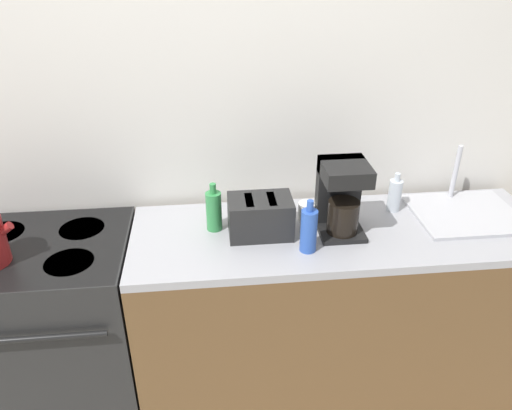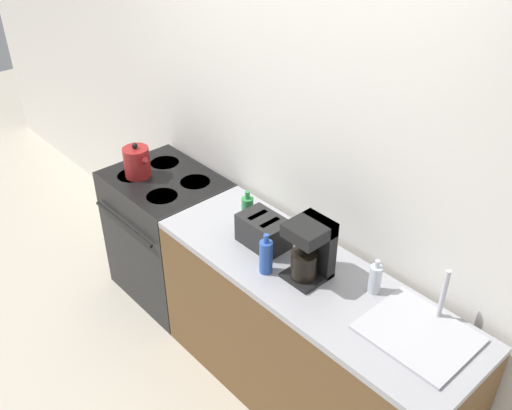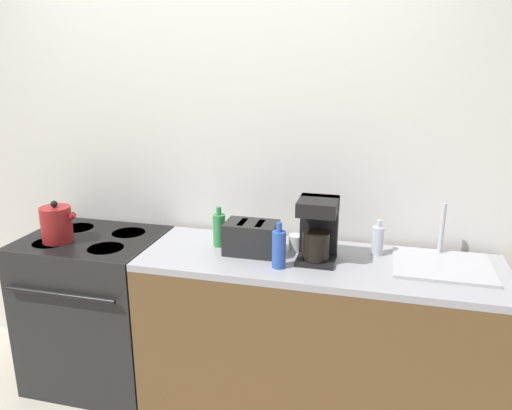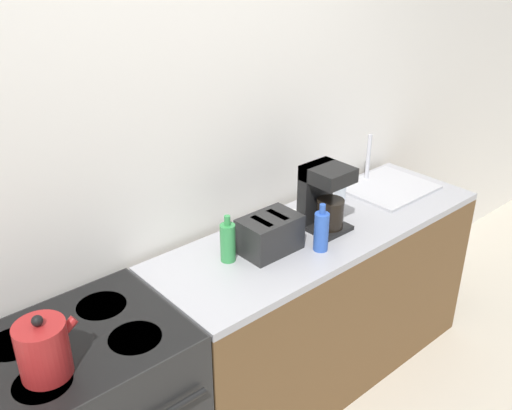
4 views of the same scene
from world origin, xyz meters
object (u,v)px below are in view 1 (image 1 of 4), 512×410
(stove, at_px, (54,328))
(toaster, at_px, (260,216))
(bottle_clear, at_px, (395,195))
(cup_white, at_px, (307,211))
(bottle_green, at_px, (214,210))
(coffee_maker, at_px, (342,195))
(bottle_blue, at_px, (309,230))

(stove, xyz_separation_m, toaster, (0.95, 0.01, 0.53))
(bottle_clear, relative_size, cup_white, 2.24)
(bottle_green, bearing_deg, bottle_clear, 5.51)
(toaster, height_order, cup_white, toaster)
(toaster, bearing_deg, stove, -179.67)
(coffee_maker, relative_size, bottle_blue, 1.40)
(coffee_maker, xyz_separation_m, bottle_clear, (0.30, 0.14, -0.09))
(bottle_green, bearing_deg, stove, -175.24)
(bottle_green, distance_m, cup_white, 0.42)
(toaster, relative_size, bottle_green, 1.23)
(toaster, height_order, bottle_green, bottle_green)
(stove, height_order, coffee_maker, coffee_maker)
(bottle_clear, relative_size, bottle_green, 0.86)
(bottle_blue, bearing_deg, coffee_maker, 41.25)
(coffee_maker, height_order, cup_white, coffee_maker)
(stove, bearing_deg, bottle_blue, -7.27)
(bottle_blue, distance_m, cup_white, 0.25)
(stove, bearing_deg, bottle_clear, 5.15)
(coffee_maker, distance_m, bottle_green, 0.55)
(coffee_maker, relative_size, bottle_clear, 1.71)
(toaster, relative_size, coffee_maker, 0.84)
(bottle_blue, distance_m, bottle_green, 0.43)
(stove, height_order, bottle_blue, bottle_blue)
(stove, bearing_deg, toaster, 0.33)
(toaster, height_order, bottle_blue, bottle_blue)
(bottle_clear, bearing_deg, coffee_maker, -154.47)
(toaster, bearing_deg, coffee_maker, -0.48)
(bottle_clear, xyz_separation_m, bottle_green, (-0.84, -0.08, 0.01))
(stove, relative_size, bottle_green, 4.17)
(toaster, height_order, bottle_clear, bottle_clear)
(coffee_maker, distance_m, bottle_blue, 0.23)
(bottle_clear, bearing_deg, stove, -174.85)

